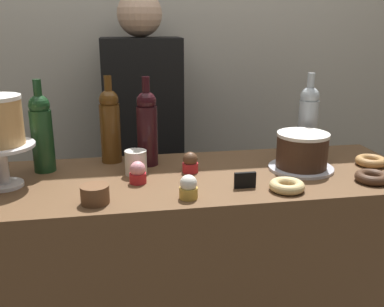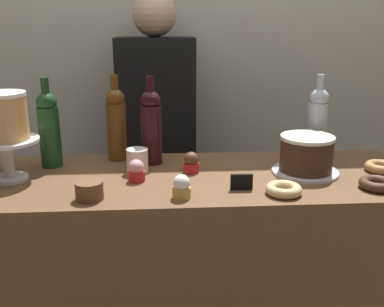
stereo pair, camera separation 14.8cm
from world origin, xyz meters
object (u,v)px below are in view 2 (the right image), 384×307
at_px(cupcake_vanilla, 182,187).
at_px(wine_bottle_green, 49,128).
at_px(wine_bottle_amber, 116,123).
at_px(donut_chocolate, 377,184).
at_px(wine_bottle_clear, 317,123).
at_px(wine_bottle_dark_red, 151,126).
at_px(white_layer_cake, 3,116).
at_px(cupcake_chocolate, 192,163).
at_px(coffee_cup_ceramic, 137,161).
at_px(donut_glazed, 284,189).
at_px(price_sign_chalkboard, 242,182).
at_px(barista_figure, 158,156).
at_px(cake_stand_pedestal, 7,153).
at_px(chocolate_round_cake, 306,153).
at_px(cupcake_strawberry, 136,171).
at_px(cookie_stack, 89,190).
at_px(donut_maple, 381,167).

bearing_deg(cupcake_vanilla, wine_bottle_green, 143.81).
xyz_separation_m(wine_bottle_amber, donut_chocolate, (0.85, -0.37, -0.13)).
bearing_deg(cupcake_vanilla, wine_bottle_clear, 33.96).
bearing_deg(wine_bottle_dark_red, white_layer_cake, -162.26).
relative_size(cupcake_chocolate, coffee_cup_ceramic, 0.87).
height_order(donut_chocolate, coffee_cup_ceramic, coffee_cup_ceramic).
height_order(donut_glazed, price_sign_chalkboard, price_sign_chalkboard).
relative_size(cupcake_vanilla, barista_figure, 0.05).
relative_size(wine_bottle_green, price_sign_chalkboard, 4.65).
relative_size(cake_stand_pedestal, cupcake_chocolate, 2.87).
distance_m(donut_chocolate, coffee_cup_ceramic, 0.80).
bearing_deg(price_sign_chalkboard, donut_glazed, -20.57).
bearing_deg(donut_glazed, wine_bottle_dark_red, 140.35).
distance_m(price_sign_chalkboard, coffee_cup_ceramic, 0.39).
xyz_separation_m(chocolate_round_cake, cupcake_chocolate, (-0.40, 0.03, -0.04)).
bearing_deg(price_sign_chalkboard, barista_figure, 109.58).
bearing_deg(wine_bottle_clear, white_layer_cake, -171.63).
bearing_deg(cupcake_vanilla, coffee_cup_ceramic, 120.31).
height_order(chocolate_round_cake, cupcake_strawberry, chocolate_round_cake).
distance_m(wine_bottle_clear, coffee_cup_ceramic, 0.69).
bearing_deg(barista_figure, wine_bottle_amber, -109.61).
height_order(white_layer_cake, cupcake_vanilla, white_layer_cake).
bearing_deg(white_layer_cake, cake_stand_pedestal, -5.08).
height_order(wine_bottle_amber, wine_bottle_dark_red, same).
bearing_deg(cupcake_chocolate, cupcake_strawberry, -158.31).
distance_m(cupcake_vanilla, cookie_stack, 0.28).
xyz_separation_m(wine_bottle_green, cupcake_vanilla, (0.46, -0.34, -0.11)).
height_order(white_layer_cake, donut_glazed, white_layer_cake).
relative_size(cupcake_chocolate, barista_figure, 0.05).
xyz_separation_m(wine_bottle_amber, donut_glazed, (0.54, -0.40, -0.13)).
bearing_deg(white_layer_cake, wine_bottle_clear, 8.37).
bearing_deg(wine_bottle_dark_red, donut_maple, -10.72).
bearing_deg(barista_figure, chocolate_round_cake, -49.82).
xyz_separation_m(white_layer_cake, wine_bottle_amber, (0.34, 0.21, -0.07)).
xyz_separation_m(cupcake_strawberry, cupcake_vanilla, (0.14, -0.16, 0.00)).
distance_m(chocolate_round_cake, coffee_cup_ceramic, 0.59).
bearing_deg(donut_maple, cupcake_strawberry, -177.56).
bearing_deg(cupcake_chocolate, cupcake_vanilla, -101.69).
xyz_separation_m(wine_bottle_clear, cupcake_chocolate, (-0.48, -0.13, -0.11)).
bearing_deg(donut_chocolate, price_sign_chalkboard, 177.41).
bearing_deg(chocolate_round_cake, cupcake_vanilla, -155.64).
bearing_deg(donut_maple, coffee_cup_ceramic, 176.50).
bearing_deg(wine_bottle_dark_red, cupcake_strawberry, -104.09).
xyz_separation_m(wine_bottle_clear, donut_glazed, (-0.22, -0.35, -0.13)).
bearing_deg(cupcake_chocolate, cookie_stack, -145.40).
distance_m(wine_bottle_clear, price_sign_chalkboard, 0.47).
bearing_deg(cake_stand_pedestal, chocolate_round_cake, 0.24).
bearing_deg(cookie_stack, wine_bottle_amber, 83.27).
height_order(cupcake_vanilla, barista_figure, barista_figure).
relative_size(wine_bottle_dark_red, cupcake_vanilla, 4.38).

